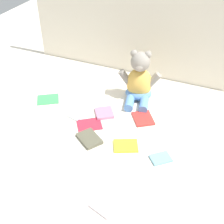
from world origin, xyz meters
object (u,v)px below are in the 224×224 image
Objects in this scene: teddy_bear at (139,82)px; book_case_3 at (48,99)px; book_case_2 at (161,158)px; book_case_0 at (80,113)px; book_case_5 at (109,201)px; book_case_1 at (143,118)px; book_case_7 at (126,146)px; book_case_4 at (89,139)px; book_case_6 at (89,124)px; book_case_8 at (104,113)px.

book_case_3 is at bearing -168.44° from teddy_bear.
book_case_0 is at bearing 30.88° from book_case_2.
book_case_1 is at bearing 110.57° from book_case_5.
book_case_7 is (-0.05, 0.32, -0.00)m from book_case_5.
book_case_3 is 0.43m from book_case_4.
book_case_0 is 0.11m from book_case_6.
book_case_1 is 0.30m from book_case_2.
teddy_bear reaches higher than book_case_1.
teddy_bear is 2.58× the size of book_case_7.
book_case_5 is at bearing 72.64° from book_case_4.
book_case_6 is (-0.15, -0.33, -0.10)m from teddy_bear.
book_case_7 is at bearing -92.25° from teddy_bear.
book_case_4 is at bearing -35.92° from book_case_0.
book_case_4 is (-0.10, -0.43, -0.10)m from teddy_bear.
book_case_0 is 0.34m from book_case_1.
book_case_0 and book_case_2 have the same top height.
book_case_0 is 0.59m from book_case_5.
book_case_1 and book_case_2 have the same top height.
book_case_1 is 0.56m from book_case_3.
book_case_1 is at bearing -7.28° from book_case_2.
book_case_7 is at bearing -9.85° from book_case_0.
book_case_0 is at bearing -106.30° from book_case_4.
book_case_5 is (0.60, -0.50, 0.00)m from book_case_3.
book_case_5 is at bearing -15.43° from book_case_7.
book_case_8 is (-0.21, -0.04, 0.00)m from book_case_1.
book_case_2 is 0.80× the size of book_case_7.
book_case_2 is 0.72× the size of book_case_6.
book_case_1 and book_case_3 have the same top height.
book_case_7 is at bearing 132.18° from book_case_4.
book_case_5 is 0.56m from book_case_8.
book_case_6 is (-0.24, -0.15, -0.00)m from book_case_1.
book_case_4 is at bearing -106.78° from book_case_7.
book_case_6 is at bearing 128.82° from book_case_8.
book_case_1 is at bearing -118.23° from book_case_3.
book_case_7 is 1.14× the size of book_case_8.
book_case_7 is at bearing 115.47° from book_case_5.
book_case_8 reaches higher than book_case_1.
book_case_4 is 0.18m from book_case_7.
book_case_2 reaches higher than book_case_6.
book_case_8 is at bearing -51.50° from book_case_6.
book_case_5 is at bearing -120.05° from book_case_1.
book_case_2 is 0.74× the size of book_case_4.
book_case_5 is 1.20× the size of book_case_7.
book_case_2 is 0.42m from book_case_8.
book_case_7 is 0.27m from book_case_8.
book_case_6 is (-0.05, 0.10, -0.00)m from book_case_4.
book_case_5 is 1.37× the size of book_case_8.
book_case_7 is (0.32, -0.15, 0.00)m from book_case_0.
book_case_0 is 0.22m from book_case_4.
book_case_0 is 0.95× the size of book_case_5.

